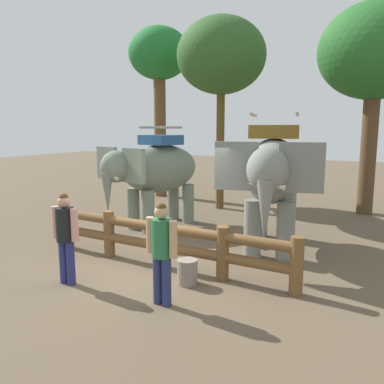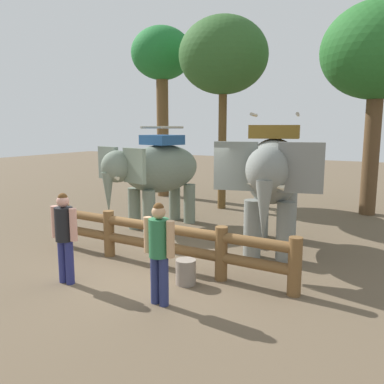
{
  "view_description": "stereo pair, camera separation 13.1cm",
  "coord_description": "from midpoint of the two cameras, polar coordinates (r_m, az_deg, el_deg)",
  "views": [
    {
      "loc": [
        4.32,
        -6.57,
        2.91
      ],
      "look_at": [
        0.0,
        1.53,
        1.4
      ],
      "focal_mm": 37.01,
      "sensor_mm": 36.0,
      "label": 1
    },
    {
      "loc": [
        4.44,
        -6.51,
        2.91
      ],
      "look_at": [
        0.0,
        1.53,
        1.4
      ],
      "focal_mm": 37.01,
      "sensor_mm": 36.0,
      "label": 2
    }
  ],
  "objects": [
    {
      "name": "ground_plane",
      "position": [
        8.39,
        -4.69,
        -10.99
      ],
      "size": [
        60.0,
        60.0,
        0.0
      ],
      "primitive_type": "plane",
      "color": "brown"
    },
    {
      "name": "log_fence",
      "position": [
        8.33,
        -4.14,
        -6.79
      ],
      "size": [
        5.91,
        0.4,
        1.05
      ],
      "color": "brown",
      "rests_on": "ground"
    },
    {
      "name": "elephant_near_left",
      "position": [
        11.48,
        -4.82,
        3.01
      ],
      "size": [
        2.26,
        3.51,
        2.94
      ],
      "color": "slate",
      "rests_on": "ground"
    },
    {
      "name": "elephant_center",
      "position": [
        9.4,
        11.95,
        2.47
      ],
      "size": [
        2.39,
        3.86,
        3.24
      ],
      "color": "gray",
      "rests_on": "ground"
    },
    {
      "name": "tourist_woman_in_black",
      "position": [
        7.71,
        -17.44,
        -5.47
      ],
      "size": [
        0.61,
        0.34,
        1.72
      ],
      "color": "navy",
      "rests_on": "ground"
    },
    {
      "name": "tourist_man_in_blue",
      "position": [
        6.5,
        -4.19,
        -7.83
      ],
      "size": [
        0.61,
        0.37,
        1.72
      ],
      "color": "navy",
      "rests_on": "ground"
    },
    {
      "name": "tree_far_left",
      "position": [
        14.33,
        4.82,
        18.83
      ],
      "size": [
        3.06,
        3.06,
        6.63
      ],
      "color": "brown",
      "rests_on": "ground"
    },
    {
      "name": "tree_back_center",
      "position": [
        14.58,
        25.52,
        17.6
      ],
      "size": [
        3.6,
        3.6,
        6.85
      ],
      "color": "brown",
      "rests_on": "ground"
    },
    {
      "name": "tree_far_right",
      "position": [
        17.03,
        -4.13,
        18.38
      ],
      "size": [
        2.49,
        2.49,
        6.94
      ],
      "color": "brown",
      "rests_on": "ground"
    },
    {
      "name": "feed_bucket",
      "position": [
        7.54,
        -0.4,
        -11.43
      ],
      "size": [
        0.38,
        0.38,
        0.47
      ],
      "color": "gray",
      "rests_on": "ground"
    }
  ]
}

